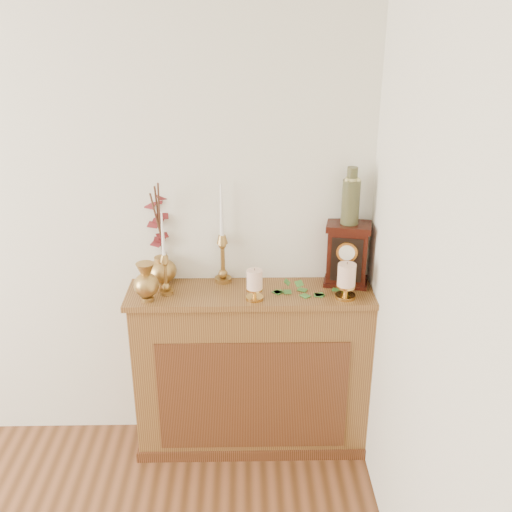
{
  "coord_description": "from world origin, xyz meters",
  "views": [
    {
      "loc": [
        1.37,
        -0.57,
        2.24
      ],
      "look_at": [
        1.42,
        2.05,
        1.14
      ],
      "focal_mm": 42.0,
      "sensor_mm": 36.0,
      "label": 1
    }
  ],
  "objects_px": {
    "bud_vase": "(146,282)",
    "ginger_jar": "(160,236)",
    "candlestick_center": "(222,251)",
    "mantel_clock": "(347,255)",
    "ceramic_vase": "(351,199)",
    "candlestick_left": "(165,268)"
  },
  "relations": [
    {
      "from": "ceramic_vase",
      "to": "mantel_clock",
      "type": "bearing_deg",
      "value": -102.2
    },
    {
      "from": "bud_vase",
      "to": "mantel_clock",
      "type": "bearing_deg",
      "value": 9.9
    },
    {
      "from": "bud_vase",
      "to": "mantel_clock",
      "type": "distance_m",
      "value": 1.0
    },
    {
      "from": "bud_vase",
      "to": "ginger_jar",
      "type": "xyz_separation_m",
      "value": [
        0.04,
        0.23,
        0.15
      ]
    },
    {
      "from": "candlestick_left",
      "to": "candlestick_center",
      "type": "relative_size",
      "value": 0.81
    },
    {
      "from": "candlestick_left",
      "to": "ginger_jar",
      "type": "height_order",
      "value": "ginger_jar"
    },
    {
      "from": "candlestick_center",
      "to": "mantel_clock",
      "type": "xyz_separation_m",
      "value": [
        0.62,
        -0.04,
        -0.01
      ]
    },
    {
      "from": "bud_vase",
      "to": "ceramic_vase",
      "type": "xyz_separation_m",
      "value": [
        0.98,
        0.17,
        0.35
      ]
    },
    {
      "from": "candlestick_center",
      "to": "mantel_clock",
      "type": "height_order",
      "value": "candlestick_center"
    },
    {
      "from": "candlestick_left",
      "to": "candlestick_center",
      "type": "xyz_separation_m",
      "value": [
        0.27,
        0.13,
        0.03
      ]
    },
    {
      "from": "candlestick_center",
      "to": "mantel_clock",
      "type": "bearing_deg",
      "value": -3.58
    },
    {
      "from": "candlestick_center",
      "to": "ginger_jar",
      "type": "relative_size",
      "value": 0.95
    },
    {
      "from": "ginger_jar",
      "to": "mantel_clock",
      "type": "distance_m",
      "value": 0.94
    },
    {
      "from": "ceramic_vase",
      "to": "candlestick_left",
      "type": "bearing_deg",
      "value": -173.84
    },
    {
      "from": "candlestick_left",
      "to": "ceramic_vase",
      "type": "distance_m",
      "value": 0.96
    },
    {
      "from": "ginger_jar",
      "to": "mantel_clock",
      "type": "bearing_deg",
      "value": -3.67
    },
    {
      "from": "candlestick_left",
      "to": "bud_vase",
      "type": "distance_m",
      "value": 0.12
    },
    {
      "from": "candlestick_center",
      "to": "bud_vase",
      "type": "distance_m",
      "value": 0.42
    },
    {
      "from": "ginger_jar",
      "to": "mantel_clock",
      "type": "xyz_separation_m",
      "value": [
        0.94,
        -0.06,
        -0.09
      ]
    },
    {
      "from": "bud_vase",
      "to": "ceramic_vase",
      "type": "distance_m",
      "value": 1.06
    },
    {
      "from": "candlestick_center",
      "to": "ginger_jar",
      "type": "height_order",
      "value": "ginger_jar"
    },
    {
      "from": "candlestick_left",
      "to": "mantel_clock",
      "type": "relative_size",
      "value": 1.3
    }
  ]
}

